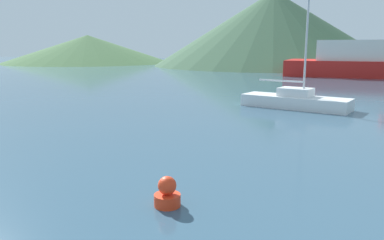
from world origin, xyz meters
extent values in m
cube|color=white|center=(1.57, 25.68, 0.36)|extent=(6.74, 3.29, 0.73)
cube|color=white|center=(1.57, 25.68, 0.98)|extent=(2.19, 1.74, 0.51)
cylinder|color=#BCBCC1|center=(2.05, 25.58, 4.19)|extent=(0.12, 0.12, 6.92)
cylinder|color=#BCBCC1|center=(0.62, 25.89, 1.63)|extent=(2.86, 0.72, 0.10)
cylinder|color=red|center=(0.69, 9.68, 0.14)|extent=(0.63, 0.63, 0.28)
sphere|color=red|center=(0.69, 9.68, 0.50)|extent=(0.44, 0.44, 0.44)
cone|color=#3D6038|center=(-53.40, 76.96, 3.26)|extent=(39.54, 39.54, 6.53)
cone|color=#38563D|center=(-10.15, 80.11, 7.34)|extent=(47.84, 47.84, 14.68)
camera|label=1|loc=(4.38, 2.25, 3.68)|focal=35.00mm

